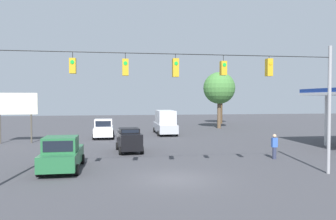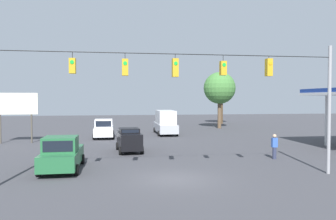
{
  "view_description": "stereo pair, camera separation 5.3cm",
  "coord_description": "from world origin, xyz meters",
  "px_view_note": "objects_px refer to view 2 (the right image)",
  "views": [
    {
      "loc": [
        3.14,
        17.41,
        4.39
      ],
      "look_at": [
        -0.71,
        -6.99,
        3.53
      ],
      "focal_mm": 35.0,
      "sensor_mm": 36.0,
      "label": 1
    },
    {
      "loc": [
        3.08,
        17.42,
        4.39
      ],
      "look_at": [
        -0.71,
        -6.99,
        3.53
      ],
      "focal_mm": 35.0,
      "sensor_mm": 36.0,
      "label": 2
    }
  ],
  "objects_px": {
    "traffic_cone_nearest": "(54,165)",
    "traffic_cone_second": "(58,158)",
    "pedestrian": "(274,146)",
    "tree_horizon_left": "(222,90)",
    "overhead_signal_span": "(177,90)",
    "traffic_cone_third": "(65,152)",
    "roadside_billboard": "(16,107)",
    "traffic_cone_fourth": "(71,147)",
    "pickup_truck_white_withflow_far": "(104,129)",
    "pickup_truck_green_parked_shoulder": "(62,154)",
    "tree_horizon_right": "(220,88)",
    "sedan_black_withflow_mid": "(129,140)",
    "box_truck_silver_oncoming_deep": "(165,122)"
  },
  "relations": [
    {
      "from": "pedestrian",
      "to": "tree_horizon_right",
      "type": "relative_size",
      "value": 0.22
    },
    {
      "from": "sedan_black_withflow_mid",
      "to": "pedestrian",
      "type": "relative_size",
      "value": 2.27
    },
    {
      "from": "pedestrian",
      "to": "tree_horizon_left",
      "type": "relative_size",
      "value": 0.23
    },
    {
      "from": "traffic_cone_nearest",
      "to": "roadside_billboard",
      "type": "distance_m",
      "value": 14.97
    },
    {
      "from": "pickup_truck_green_parked_shoulder",
      "to": "tree_horizon_left",
      "type": "distance_m",
      "value": 41.01
    },
    {
      "from": "traffic_cone_second",
      "to": "traffic_cone_fourth",
      "type": "bearing_deg",
      "value": -91.94
    },
    {
      "from": "sedan_black_withflow_mid",
      "to": "overhead_signal_span",
      "type": "bearing_deg",
      "value": 102.82
    },
    {
      "from": "tree_horizon_right",
      "to": "tree_horizon_left",
      "type": "bearing_deg",
      "value": -109.88
    },
    {
      "from": "traffic_cone_nearest",
      "to": "traffic_cone_fourth",
      "type": "height_order",
      "value": "same"
    },
    {
      "from": "pickup_truck_green_parked_shoulder",
      "to": "sedan_black_withflow_mid",
      "type": "height_order",
      "value": "pickup_truck_green_parked_shoulder"
    },
    {
      "from": "traffic_cone_nearest",
      "to": "traffic_cone_third",
      "type": "bearing_deg",
      "value": -89.52
    },
    {
      "from": "pedestrian",
      "to": "tree_horizon_left",
      "type": "bearing_deg",
      "value": -101.64
    },
    {
      "from": "overhead_signal_span",
      "to": "traffic_cone_second",
      "type": "height_order",
      "value": "overhead_signal_span"
    },
    {
      "from": "pickup_truck_white_withflow_far",
      "to": "sedan_black_withflow_mid",
      "type": "bearing_deg",
      "value": 103.59
    },
    {
      "from": "box_truck_silver_oncoming_deep",
      "to": "pedestrian",
      "type": "height_order",
      "value": "box_truck_silver_oncoming_deep"
    },
    {
      "from": "pedestrian",
      "to": "roadside_billboard",
      "type": "bearing_deg",
      "value": -29.22
    },
    {
      "from": "box_truck_silver_oncoming_deep",
      "to": "tree_horizon_left",
      "type": "xyz_separation_m",
      "value": [
        -12.23,
        -15.49,
        4.38
      ]
    },
    {
      "from": "pickup_truck_white_withflow_far",
      "to": "roadside_billboard",
      "type": "distance_m",
      "value": 9.3
    },
    {
      "from": "overhead_signal_span",
      "to": "traffic_cone_fourth",
      "type": "relative_size",
      "value": 24.91
    },
    {
      "from": "traffic_cone_third",
      "to": "tree_horizon_left",
      "type": "distance_m",
      "value": 37.42
    },
    {
      "from": "pickup_truck_green_parked_shoulder",
      "to": "tree_horizon_left",
      "type": "relative_size",
      "value": 0.65
    },
    {
      "from": "pedestrian",
      "to": "tree_horizon_right",
      "type": "xyz_separation_m",
      "value": [
        -3.68,
        -24.41,
        4.99
      ]
    },
    {
      "from": "sedan_black_withflow_mid",
      "to": "traffic_cone_nearest",
      "type": "distance_m",
      "value": 8.02
    },
    {
      "from": "pickup_truck_green_parked_shoulder",
      "to": "box_truck_silver_oncoming_deep",
      "type": "height_order",
      "value": "box_truck_silver_oncoming_deep"
    },
    {
      "from": "sedan_black_withflow_mid",
      "to": "traffic_cone_second",
      "type": "distance_m",
      "value": 6.43
    },
    {
      "from": "pickup_truck_white_withflow_far",
      "to": "traffic_cone_fourth",
      "type": "bearing_deg",
      "value": 75.67
    },
    {
      "from": "sedan_black_withflow_mid",
      "to": "roadside_billboard",
      "type": "distance_m",
      "value": 13.11
    },
    {
      "from": "box_truck_silver_oncoming_deep",
      "to": "tree_horizon_right",
      "type": "height_order",
      "value": "tree_horizon_right"
    },
    {
      "from": "traffic_cone_nearest",
      "to": "pedestrian",
      "type": "bearing_deg",
      "value": -174.23
    },
    {
      "from": "pickup_truck_white_withflow_far",
      "to": "pickup_truck_green_parked_shoulder",
      "type": "bearing_deg",
      "value": 83.53
    },
    {
      "from": "traffic_cone_nearest",
      "to": "traffic_cone_fourth",
      "type": "bearing_deg",
      "value": -90.21
    },
    {
      "from": "overhead_signal_span",
      "to": "tree_horizon_left",
      "type": "xyz_separation_m",
      "value": [
        -14.93,
        -37.95,
        0.96
      ]
    },
    {
      "from": "traffic_cone_nearest",
      "to": "roadside_billboard",
      "type": "height_order",
      "value": "roadside_billboard"
    },
    {
      "from": "traffic_cone_nearest",
      "to": "pickup_truck_green_parked_shoulder",
      "type": "bearing_deg",
      "value": -177.03
    },
    {
      "from": "traffic_cone_nearest",
      "to": "traffic_cone_second",
      "type": "height_order",
      "value": "same"
    },
    {
      "from": "traffic_cone_fourth",
      "to": "pedestrian",
      "type": "relative_size",
      "value": 0.41
    },
    {
      "from": "traffic_cone_second",
      "to": "traffic_cone_third",
      "type": "relative_size",
      "value": 1.0
    },
    {
      "from": "tree_horizon_right",
      "to": "pickup_truck_green_parked_shoulder",
      "type": "bearing_deg",
      "value": 54.76
    },
    {
      "from": "traffic_cone_second",
      "to": "pickup_truck_white_withflow_far",
      "type": "bearing_deg",
      "value": -100.05
    },
    {
      "from": "traffic_cone_fourth",
      "to": "pedestrian",
      "type": "xyz_separation_m",
      "value": [
        -15.11,
        5.81,
        0.55
      ]
    },
    {
      "from": "tree_horizon_left",
      "to": "pickup_truck_green_parked_shoulder",
      "type": "bearing_deg",
      "value": 58.21
    },
    {
      "from": "sedan_black_withflow_mid",
      "to": "traffic_cone_second",
      "type": "xyz_separation_m",
      "value": [
        4.96,
        4.04,
        -0.65
      ]
    },
    {
      "from": "pickup_truck_green_parked_shoulder",
      "to": "traffic_cone_second",
      "type": "distance_m",
      "value": 2.48
    },
    {
      "from": "sedan_black_withflow_mid",
      "to": "traffic_cone_third",
      "type": "relative_size",
      "value": 5.57
    },
    {
      "from": "pickup_truck_white_withflow_far",
      "to": "tree_horizon_right",
      "type": "relative_size",
      "value": 0.63
    },
    {
      "from": "box_truck_silver_oncoming_deep",
      "to": "sedan_black_withflow_mid",
      "type": "distance_m",
      "value": 13.69
    },
    {
      "from": "pedestrian",
      "to": "tree_horizon_left",
      "type": "distance_m",
      "value": 34.16
    },
    {
      "from": "overhead_signal_span",
      "to": "traffic_cone_nearest",
      "type": "xyz_separation_m",
      "value": [
        7.02,
        -3.31,
        -4.48
      ]
    },
    {
      "from": "box_truck_silver_oncoming_deep",
      "to": "traffic_cone_third",
      "type": "distance_m",
      "value": 17.34
    },
    {
      "from": "overhead_signal_span",
      "to": "roadside_billboard",
      "type": "xyz_separation_m",
      "value": [
        13.0,
        -16.65,
        -1.26
      ]
    }
  ]
}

